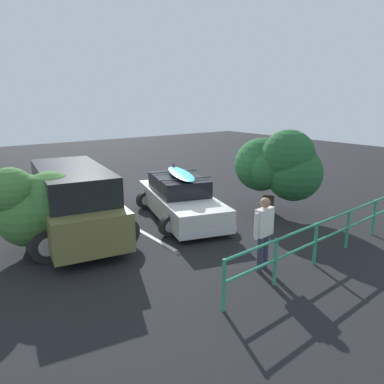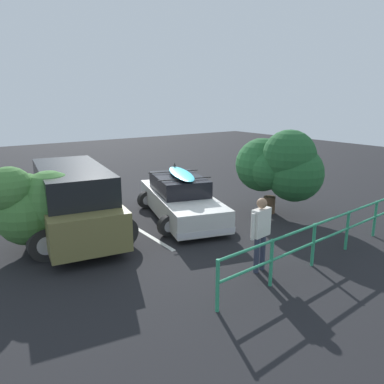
# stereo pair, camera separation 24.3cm
# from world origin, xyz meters

# --- Properties ---
(ground_plane) EXTENTS (44.00, 44.00, 0.02)m
(ground_plane) POSITION_xyz_m (0.00, 0.00, -0.01)
(ground_plane) COLOR black
(ground_plane) RESTS_ON ground
(parking_stripe) EXTENTS (0.12, 4.15, 0.00)m
(parking_stripe) POSITION_xyz_m (1.68, 0.25, 0.00)
(parking_stripe) COLOR silver
(parking_stripe) RESTS_ON ground
(sedan_car) EXTENTS (2.89, 4.76, 1.56)m
(sedan_car) POSITION_xyz_m (0.09, 0.21, 0.61)
(sedan_car) COLOR silver
(sedan_car) RESTS_ON ground
(suv_car) EXTENTS (3.01, 5.11, 1.88)m
(suv_car) POSITION_xyz_m (3.26, -0.21, 0.97)
(suv_car) COLOR brown
(suv_car) RESTS_ON ground
(person_bystander) EXTENTS (0.63, 0.25, 1.63)m
(person_bystander) POSITION_xyz_m (0.77, 4.29, 0.98)
(person_bystander) COLOR #33384C
(person_bystander) RESTS_ON ground
(railing_fence) EXTENTS (7.28, 0.60, 0.98)m
(railing_fence) POSITION_xyz_m (-1.10, 4.73, 0.65)
(railing_fence) COLOR #2D9366
(railing_fence) RESTS_ON ground
(bush_near_left) EXTENTS (2.02, 2.79, 2.73)m
(bush_near_left) POSITION_xyz_m (-2.52, 1.84, 1.59)
(bush_near_left) COLOR brown
(bush_near_left) RESTS_ON ground
(bush_near_right) EXTENTS (2.11, 2.09, 2.17)m
(bush_near_right) POSITION_xyz_m (4.38, 0.36, 1.19)
(bush_near_right) COLOR brown
(bush_near_right) RESTS_ON ground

